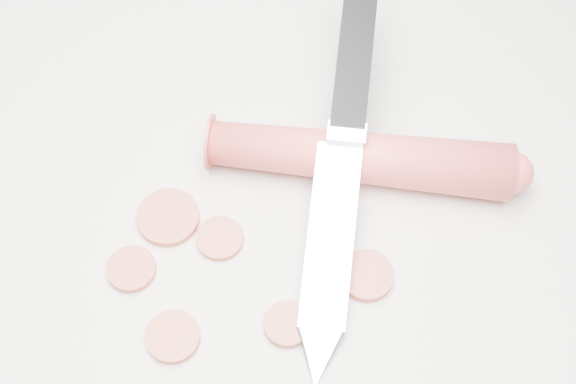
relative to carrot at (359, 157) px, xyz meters
The scene contains 9 objects.
ground 0.06m from the carrot, 122.53° to the right, with size 2.40×2.40×0.00m, color silver.
carrot is the anchor object (origin of this frame).
carrot_slice_0 0.13m from the carrot, 124.03° to the right, with size 0.04×0.04×0.01m, color #C14B3B.
carrot_slice_1 0.08m from the carrot, 48.35° to the right, with size 0.03×0.03×0.01m, color #C14B3B.
carrot_slice_2 0.17m from the carrot, 94.89° to the right, with size 0.03×0.03×0.01m, color #C14B3B.
carrot_slice_3 0.12m from the carrot, 73.47° to the right, with size 0.03×0.03×0.01m, color #C14B3B.
carrot_slice_4 0.17m from the carrot, 113.60° to the right, with size 0.03×0.03×0.01m, color #C14B3B.
carrot_slice_5 0.11m from the carrot, 110.76° to the right, with size 0.03×0.03×0.01m, color #C14B3B.
kitchen_knife 0.03m from the carrot, 95.32° to the right, with size 0.18×0.25×0.08m, color silver, non-canonical shape.
Camera 1 is at (0.17, -0.20, 0.47)m, focal length 50.00 mm.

